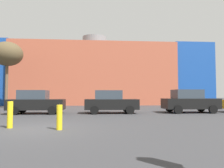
% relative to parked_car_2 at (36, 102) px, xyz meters
% --- Properties ---
extents(ground_plane, '(200.00, 200.00, 0.00)m').
position_rel_parked_car_2_xyz_m(ground_plane, '(2.05, -7.77, -0.91)').
color(ground_plane, '#38383A').
extents(building_backdrop, '(36.17, 11.84, 11.19)m').
position_rel_parked_car_2_xyz_m(building_backdrop, '(4.56, 18.86, 3.77)').
color(building_backdrop, '#B2563D').
rests_on(building_backdrop, ground_plane).
extents(parked_car_2, '(4.24, 2.08, 1.84)m').
position_rel_parked_car_2_xyz_m(parked_car_2, '(0.00, 0.00, 0.00)').
color(parked_car_2, black).
rests_on(parked_car_2, ground_plane).
extents(parked_car_3, '(4.23, 2.07, 1.83)m').
position_rel_parked_car_2_xyz_m(parked_car_3, '(5.84, -0.00, -0.00)').
color(parked_car_3, black).
rests_on(parked_car_3, ground_plane).
extents(parked_car_4, '(4.41, 2.16, 1.91)m').
position_rel_parked_car_2_xyz_m(parked_car_4, '(12.38, -0.00, 0.04)').
color(parked_car_4, black).
rests_on(parked_car_4, ground_plane).
extents(bare_tree_0, '(3.48, 3.48, 7.60)m').
position_rel_parked_car_2_xyz_m(bare_tree_0, '(-5.49, 8.36, 5.24)').
color(bare_tree_0, brown).
rests_on(bare_tree_0, ground_plane).
extents(bollard_yellow_0, '(0.24, 0.24, 1.05)m').
position_rel_parked_car_2_xyz_m(bollard_yellow_0, '(3.07, -8.11, -0.39)').
color(bollard_yellow_0, yellow).
rests_on(bollard_yellow_0, ground_plane).
extents(bollard_yellow_1, '(0.24, 0.24, 1.18)m').
position_rel_parked_car_2_xyz_m(bollard_yellow_1, '(0.81, -7.43, -0.33)').
color(bollard_yellow_1, yellow).
rests_on(bollard_yellow_1, ground_plane).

